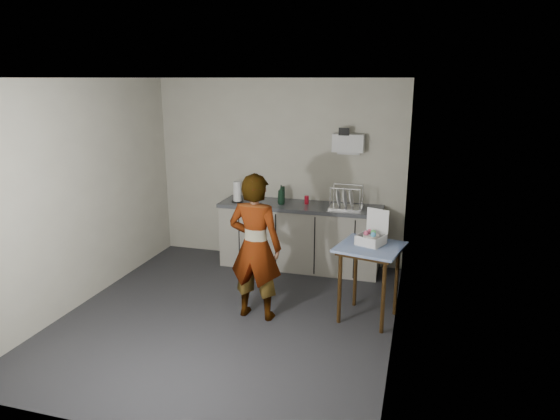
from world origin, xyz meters
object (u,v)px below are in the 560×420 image
(kitchen_counter, at_px, (300,238))
(paper_towel, at_px, (237,192))
(side_table, at_px, (370,255))
(soap_bottle, at_px, (281,195))
(bakery_box, at_px, (372,237))
(dish_rack, at_px, (346,203))
(soda_can, at_px, (307,200))
(standing_man, at_px, (255,247))
(dark_bottle, at_px, (283,194))

(kitchen_counter, distance_m, paper_towel, 1.09)
(side_table, height_order, paper_towel, paper_towel)
(soap_bottle, height_order, bakery_box, bakery_box)
(dish_rack, height_order, bakery_box, bakery_box)
(kitchen_counter, relative_size, soda_can, 19.68)
(side_table, xyz_separation_m, paper_towel, (-1.98, 1.23, 0.31))
(kitchen_counter, bearing_deg, standing_man, -93.90)
(standing_man, xyz_separation_m, bakery_box, (1.21, 0.36, 0.12))
(soap_bottle, bearing_deg, soda_can, 18.25)
(side_table, xyz_separation_m, soda_can, (-1.03, 1.38, 0.22))
(standing_man, bearing_deg, paper_towel, -59.54)
(dark_bottle, relative_size, bakery_box, 0.61)
(standing_man, height_order, dark_bottle, standing_man)
(soda_can, bearing_deg, kitchen_counter, -142.91)
(standing_man, bearing_deg, soap_bottle, -81.22)
(side_table, bearing_deg, paper_towel, 160.97)
(soap_bottle, xyz_separation_m, bakery_box, (1.36, -1.20, -0.11))
(kitchen_counter, bearing_deg, dish_rack, -1.51)
(standing_man, relative_size, dish_rack, 3.78)
(dish_rack, bearing_deg, soda_can, 172.48)
(kitchen_counter, height_order, soda_can, soda_can)
(soda_can, bearing_deg, standing_man, -96.31)
(side_table, bearing_deg, dish_rack, 122.56)
(dark_bottle, distance_m, bakery_box, 1.92)
(paper_towel, bearing_deg, kitchen_counter, 6.43)
(soda_can, height_order, paper_towel, paper_towel)
(soda_can, bearing_deg, side_table, -53.41)
(kitchen_counter, bearing_deg, dark_bottle, 164.71)
(dish_rack, distance_m, bakery_box, 1.33)
(standing_man, xyz_separation_m, dish_rack, (0.74, 1.59, 0.16))
(paper_towel, bearing_deg, dish_rack, 3.15)
(soda_can, relative_size, dish_rack, 0.26)
(dish_rack, bearing_deg, side_table, -70.10)
(soda_can, bearing_deg, dish_rack, -7.52)
(soda_can, distance_m, bakery_box, 1.67)
(kitchen_counter, distance_m, soap_bottle, 0.67)
(soda_can, height_order, dish_rack, dish_rack)
(soap_bottle, distance_m, dark_bottle, 0.13)
(paper_towel, relative_size, bakery_box, 0.79)
(dish_rack, bearing_deg, standing_man, -114.79)
(bakery_box, bearing_deg, dish_rack, 133.58)
(standing_man, height_order, soda_can, standing_man)
(soap_bottle, xyz_separation_m, paper_towel, (-0.63, -0.05, 0.00))
(paper_towel, bearing_deg, standing_man, -62.86)
(paper_towel, height_order, bakery_box, bakery_box)
(soda_can, bearing_deg, dark_bottle, 176.89)
(soap_bottle, relative_size, paper_towel, 0.92)
(soap_bottle, xyz_separation_m, soda_can, (0.33, 0.11, -0.08))
(side_table, bearing_deg, standing_man, -154.04)
(paper_towel, xyz_separation_m, dish_rack, (1.51, 0.08, -0.07))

